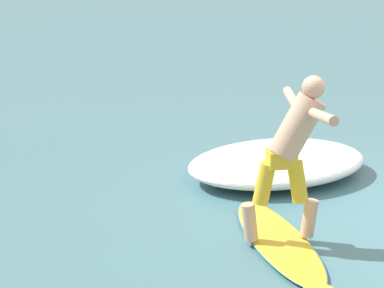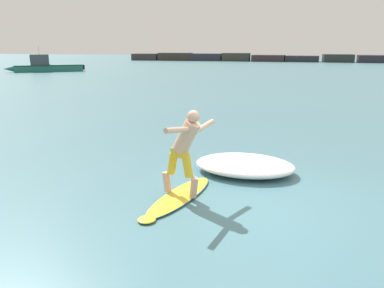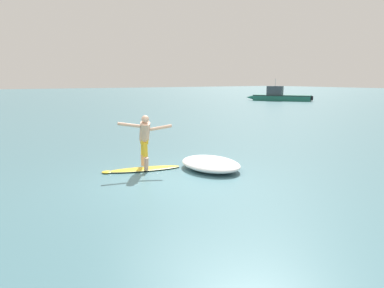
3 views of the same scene
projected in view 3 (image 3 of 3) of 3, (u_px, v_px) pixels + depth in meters
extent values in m
plane|color=#44727E|center=(167.00, 182.00, 9.69)|extent=(200.00, 200.00, 0.00)
ellipsoid|color=yellow|center=(145.00, 169.00, 10.94)|extent=(0.97, 2.20, 0.07)
ellipsoid|color=yellow|center=(107.00, 172.00, 10.57)|extent=(0.35, 0.35, 0.06)
ellipsoid|color=#2870B2|center=(145.00, 169.00, 10.94)|extent=(0.98, 2.21, 0.03)
cone|color=black|center=(173.00, 170.00, 11.24)|extent=(0.06, 0.06, 0.14)
cone|color=black|center=(167.00, 169.00, 11.33)|extent=(0.06, 0.06, 0.14)
cone|color=black|center=(170.00, 171.00, 11.06)|extent=(0.06, 0.06, 0.14)
cylinder|color=tan|center=(146.00, 164.00, 10.63)|extent=(0.20, 0.17, 0.37)
cylinder|color=gold|center=(145.00, 150.00, 10.68)|extent=(0.25, 0.20, 0.41)
cylinder|color=tan|center=(143.00, 160.00, 11.17)|extent=(0.20, 0.17, 0.37)
cylinder|color=gold|center=(143.00, 148.00, 10.99)|extent=(0.25, 0.20, 0.41)
cube|color=gold|center=(144.00, 141.00, 10.79)|extent=(0.30, 0.26, 0.16)
cylinder|color=tan|center=(145.00, 131.00, 10.61)|extent=(0.58, 0.41, 0.65)
sphere|color=tan|center=(145.00, 119.00, 10.42)|extent=(0.21, 0.21, 0.21)
cylinder|color=tan|center=(161.00, 128.00, 10.63)|extent=(0.29, 0.63, 0.20)
cylinder|color=tan|center=(129.00, 125.00, 10.36)|extent=(0.27, 0.63, 0.19)
cube|color=#1F695A|center=(282.00, 98.00, 45.53)|extent=(6.60, 5.45, 0.71)
cone|color=#1F695A|center=(251.00, 97.00, 46.99)|extent=(1.37, 1.26, 0.71)
cube|color=black|center=(282.00, 95.00, 45.48)|extent=(6.58, 5.46, 0.08)
cube|color=#33404B|center=(275.00, 90.00, 45.70)|extent=(2.30, 2.21, 1.07)
cube|color=#232D38|center=(268.00, 89.00, 46.03)|extent=(0.68, 0.94, 0.54)
cylinder|color=silver|center=(275.00, 82.00, 45.53)|extent=(0.06, 0.06, 0.90)
cube|color=black|center=(312.00, 98.00, 44.20)|extent=(0.44, 0.46, 0.52)
ellipsoid|color=white|center=(211.00, 164.00, 10.99)|extent=(2.19, 1.56, 0.34)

